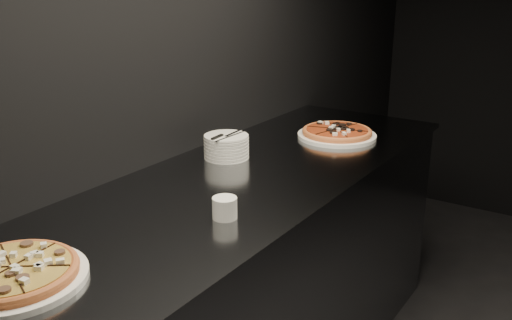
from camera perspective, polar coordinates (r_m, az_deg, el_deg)
The scene contains 7 objects.
wall_left at distance 2.16m, azimuth -10.53°, elevation 11.82°, with size 0.02×5.00×2.80m, color black.
counter at distance 2.25m, azimuth -2.07°, elevation -13.19°, with size 0.74×2.44×0.92m.
pizza_mushroom at distance 1.52m, azimuth -23.16°, elevation -10.41°, with size 0.42×0.42×0.04m.
pizza_tomato at distance 2.60m, azimuth 8.10°, elevation 2.71°, with size 0.38×0.38×0.04m.
plate_stack at distance 2.29m, azimuth -2.98°, elevation 1.37°, with size 0.18×0.18×0.09m.
cutlery at distance 2.26m, azimuth -3.06°, elevation 2.45°, with size 0.07×0.19×0.01m.
ramekin at distance 1.74m, azimuth -3.15°, elevation -4.74°, with size 0.08×0.08×0.07m.
Camera 1 is at (-1.01, -1.55, 1.64)m, focal length 40.00 mm.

